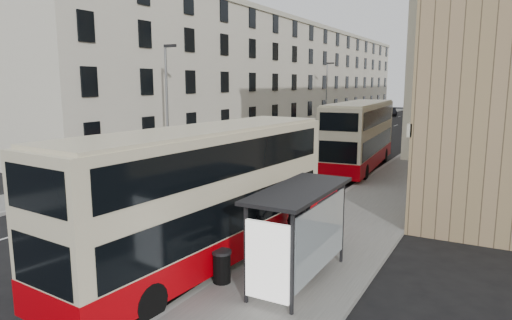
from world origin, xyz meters
The scene contains 21 objects.
ground centered at (0.00, 0.00, 0.00)m, with size 200.00×200.00×0.00m, color black.
pavement_right centered at (8.00, 30.00, 0.07)m, with size 4.00×120.00×0.15m, color slate.
pavement_left centered at (-7.50, 30.00, 0.07)m, with size 3.00×120.00×0.15m, color slate.
kerb_right centered at (6.00, 30.00, 0.07)m, with size 0.25×120.00×0.15m, color #969691.
kerb_left centered at (-6.00, 30.00, 0.07)m, with size 0.25×120.00×0.15m, color #969691.
road_markings centered at (0.00, 45.00, 0.01)m, with size 10.00×110.00×0.01m, color silver, non-canonical shape.
terrace_left centered at (-13.43, 45.50, 6.52)m, with size 9.18×79.00×13.25m.
bus_shelter centered at (8.34, -0.39, 2.14)m, with size 1.65×4.25×2.70m.
guard_railing centered at (6.25, 5.75, 0.86)m, with size 0.06×6.56×1.01m.
street_lamp_near centered at (-6.35, 12.00, 4.64)m, with size 0.93×0.18×8.00m.
street_lamp_far centered at (-6.35, 42.00, 4.64)m, with size 0.93×0.18×8.00m.
double_decker_front centered at (5.00, -0.03, 2.24)m, with size 3.38×11.17×4.39m.
double_decker_rear centered at (4.61, 18.30, 2.28)m, with size 3.39×11.38×4.48m.
litter_bin centered at (6.35, -1.18, 0.63)m, with size 0.57×0.57×0.94m.
pedestrian_near centered at (8.19, 1.01, 1.02)m, with size 0.63×0.42×1.74m, color black.
pedestrian_mid centered at (7.53, 2.17, 1.03)m, with size 0.85×0.66×1.75m, color black.
pedestrian_far centered at (6.82, 2.71, 1.04)m, with size 1.04×0.43×1.78m, color black.
white_van centered at (-5.20, 38.84, 0.67)m, with size 2.23×4.84×1.34m, color silver.
car_silver centered at (-3.87, 59.86, 0.72)m, with size 1.71×4.25×1.45m, color #A6A8AE.
car_dark centered at (-4.66, 69.52, 0.76)m, with size 1.60×4.60×1.52m, color black.
car_red centered at (2.75, 66.50, 0.77)m, with size 2.16×5.31×1.54m, color maroon.
Camera 1 is at (13.06, -11.41, 5.75)m, focal length 32.00 mm.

